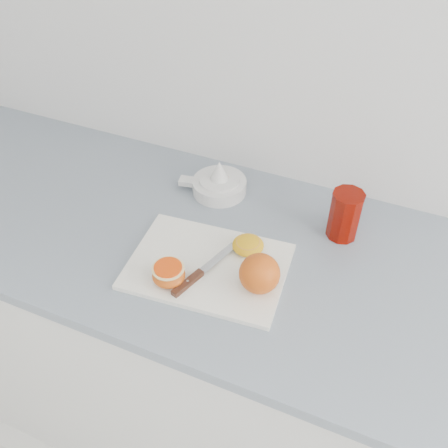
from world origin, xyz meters
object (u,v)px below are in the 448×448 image
Objects in this scene: cutting_board at (208,266)px; citrus_juicer at (219,183)px; red_tumbler at (345,216)px; half_orange at (169,274)px; counter at (264,368)px.

cutting_board is 0.27m from citrus_juicer.
half_orange is at bearing -134.85° from red_tumbler.
cutting_board reaches higher than counter.
half_orange is 0.42m from red_tumbler.
red_tumbler is (0.12, 0.14, 0.50)m from counter.
half_orange is 0.39× the size of citrus_juicer.
citrus_juicer reaches higher than half_orange.
half_orange is (-0.18, -0.16, 0.48)m from counter.
half_orange reaches higher than cutting_board.
red_tumbler is (0.30, 0.30, 0.02)m from half_orange.
cutting_board is at bearing -146.35° from counter.
citrus_juicer is 0.33m from red_tumbler.
red_tumbler reaches higher than counter.
citrus_juicer is (-0.03, 0.33, -0.01)m from half_orange.
cutting_board is at bearing -137.42° from red_tumbler.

